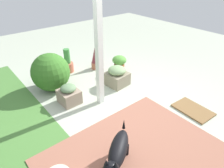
% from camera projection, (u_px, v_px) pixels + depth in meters
% --- Properties ---
extents(ground_plane, '(12.00, 12.00, 0.00)m').
position_uv_depth(ground_plane, '(117.00, 110.00, 3.73)').
color(ground_plane, '#A6AF9A').
extents(brick_path, '(1.80, 2.40, 0.02)m').
position_uv_depth(brick_path, '(136.00, 157.00, 2.81)').
color(brick_path, '#935B48').
rests_on(brick_path, ground).
extents(porch_pillar, '(0.10, 0.10, 2.39)m').
position_uv_depth(porch_pillar, '(99.00, 42.00, 3.34)').
color(porch_pillar, white).
rests_on(porch_pillar, ground).
extents(stone_planter_nearest, '(0.48, 0.47, 0.43)m').
position_uv_depth(stone_planter_nearest, '(117.00, 76.00, 4.41)').
color(stone_planter_nearest, gray).
rests_on(stone_planter_nearest, ground).
extents(stone_planter_mid, '(0.39, 0.36, 0.38)m').
position_uv_depth(stone_planter_mid, '(69.00, 95.00, 3.84)').
color(stone_planter_mid, gray).
rests_on(stone_planter_mid, ground).
extents(round_shrub, '(0.78, 0.78, 0.78)m').
position_uv_depth(round_shrub, '(51.00, 72.00, 4.16)').
color(round_shrub, '#336823').
rests_on(round_shrub, ground).
extents(terracotta_pot_spiky, '(0.21, 0.21, 0.59)m').
position_uv_depth(terracotta_pot_spiky, '(95.00, 58.00, 5.05)').
color(terracotta_pot_spiky, '#AA5C46').
rests_on(terracotta_pot_spiky, ground).
extents(terracotta_pot_broad, '(0.33, 0.33, 0.44)m').
position_uv_depth(terracotta_pot_broad, '(119.00, 63.00, 4.85)').
color(terracotta_pot_broad, '#A9593D').
rests_on(terracotta_pot_broad, ground).
extents(terracotta_pot_tall, '(0.26, 0.26, 0.58)m').
position_uv_depth(terracotta_pot_tall, '(68.00, 64.00, 4.95)').
color(terracotta_pot_tall, '#B25D47').
rests_on(terracotta_pot_tall, ground).
extents(dog, '(0.60, 0.72, 0.55)m').
position_uv_depth(dog, '(118.00, 152.00, 2.49)').
color(dog, black).
rests_on(dog, ground).
extents(doormat, '(0.68, 0.47, 0.03)m').
position_uv_depth(doormat, '(193.00, 110.00, 3.71)').
color(doormat, brown).
rests_on(doormat, ground).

